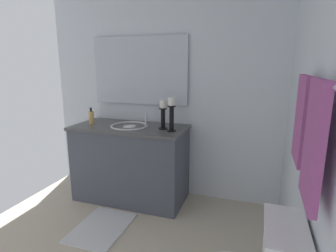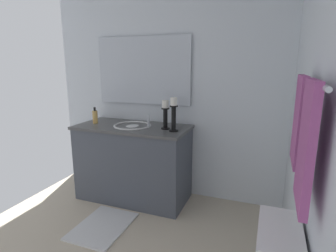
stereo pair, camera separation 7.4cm
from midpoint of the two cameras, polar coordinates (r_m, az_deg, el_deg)
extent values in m
cube|color=silver|center=(1.42, 30.64, 1.33)|extent=(2.93, 0.04, 2.45)
cube|color=silver|center=(3.05, 0.00, 8.36)|extent=(0.04, 2.66, 2.45)
cube|color=#474C56|center=(3.04, -6.53, -7.83)|extent=(0.55, 1.18, 0.79)
cube|color=#4C4C4C|center=(2.92, -6.74, -0.27)|extent=(0.58, 1.21, 0.03)
sphere|color=black|center=(3.40, -14.84, -5.17)|extent=(0.02, 0.02, 0.02)
sphere|color=black|center=(3.26, -16.86, -6.14)|extent=(0.02, 0.02, 0.02)
ellipsoid|color=white|center=(2.92, -6.72, -0.92)|extent=(0.38, 0.30, 0.11)
torus|color=white|center=(2.91, -6.75, 0.10)|extent=(0.40, 0.40, 0.02)
cylinder|color=silver|center=(2.82, -3.35, 1.10)|extent=(0.02, 0.02, 0.14)
cube|color=silver|center=(3.09, -4.59, 11.45)|extent=(0.02, 1.11, 0.74)
cylinder|color=black|center=(2.67, 1.97, -0.97)|extent=(0.09, 0.09, 0.01)
cylinder|color=black|center=(2.64, 1.99, 1.46)|extent=(0.04, 0.04, 0.24)
cylinder|color=black|center=(2.62, 2.01, 4.19)|extent=(0.08, 0.08, 0.01)
cylinder|color=white|center=(2.61, 2.02, 5.14)|extent=(0.06, 0.06, 0.08)
cylinder|color=black|center=(2.76, 0.22, -0.48)|extent=(0.09, 0.09, 0.01)
cylinder|color=black|center=(2.74, 0.22, 1.47)|extent=(0.04, 0.04, 0.20)
cylinder|color=black|center=(2.72, 0.22, 3.69)|extent=(0.08, 0.08, 0.01)
cylinder|color=white|center=(2.71, 0.22, 4.61)|extent=(0.06, 0.06, 0.08)
cylinder|color=#E5B259|center=(3.10, -14.35, 1.82)|extent=(0.06, 0.06, 0.14)
cylinder|color=black|center=(3.09, -14.44, 3.46)|extent=(0.02, 0.02, 0.04)
cube|color=white|center=(1.41, 23.93, -19.51)|extent=(0.38, 0.19, 0.03)
cylinder|color=silver|center=(1.32, 29.40, 8.04)|extent=(0.75, 0.02, 0.02)
cube|color=#A54C8C|center=(1.53, 26.93, 1.04)|extent=(0.28, 0.03, 0.45)
cube|color=#A54C8C|center=(1.17, 28.60, -3.53)|extent=(0.28, 0.03, 0.49)
cube|color=silver|center=(2.73, -12.70, -19.75)|extent=(0.60, 0.44, 0.02)
camera|label=1|loc=(0.04, -88.98, 0.23)|focal=29.15mm
camera|label=2|loc=(0.04, 91.02, -0.23)|focal=29.15mm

